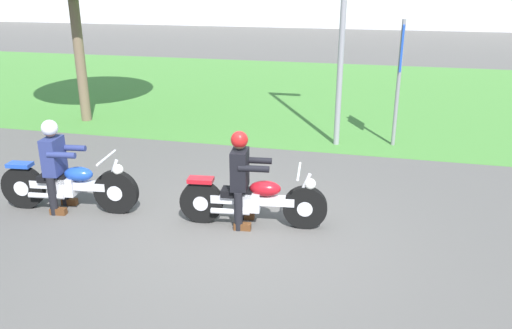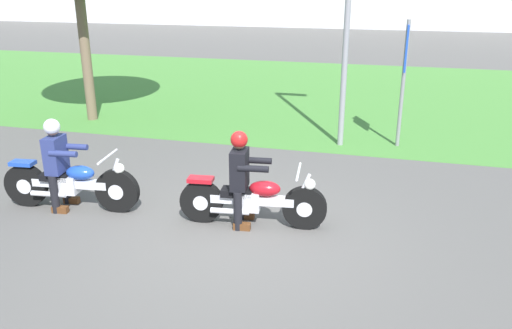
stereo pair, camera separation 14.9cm
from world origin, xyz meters
name	(u,v)px [view 2 (the right image)]	position (x,y,z in m)	size (l,w,h in m)	color
ground	(233,237)	(0.00, 0.00, 0.00)	(120.00, 120.00, 0.00)	#565451
grass_verge	(329,92)	(0.00, 9.98, 0.00)	(60.00, 12.00, 0.01)	#478438
motorcycle_lead	(253,200)	(0.16, 0.45, 0.38)	(2.11, 0.66, 0.87)	black
rider_lead	(241,171)	(-0.01, 0.43, 0.81)	(0.58, 0.50, 1.39)	black
motorcycle_follow	(71,184)	(-2.66, 0.27, 0.40)	(2.15, 0.66, 0.89)	black
rider_follow	(57,157)	(-2.83, 0.25, 0.83)	(0.58, 0.50, 1.42)	black
sign_banner	(405,64)	(2.12, 4.86, 1.72)	(0.08, 0.60, 2.60)	gray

